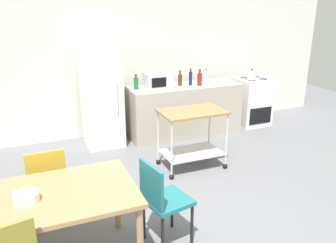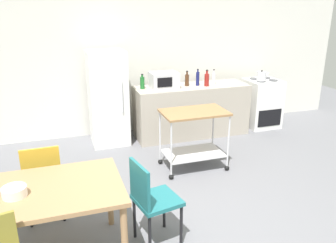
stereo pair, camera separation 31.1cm
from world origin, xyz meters
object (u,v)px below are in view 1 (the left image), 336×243
Objects in this scene: dining_table at (46,204)px; stove_oven at (252,101)px; kitchen_cart at (192,129)px; bottle_sparkling_water at (190,78)px; bottle_wine at (206,78)px; refrigerator at (102,99)px; kettle at (252,75)px; bottle_sesame_oil at (200,79)px; microwave at (158,80)px; chair_teal at (162,198)px; bottle_soy_sauce at (136,83)px; bottle_hot_sauce at (180,80)px; chair_mustard at (47,181)px; fruit_bowl at (26,197)px.

stove_oven is (3.96, 2.64, -0.22)m from dining_table.
kitchen_cart is 1.43m from bottle_sparkling_water.
bottle_wine is (0.31, 0.00, -0.02)m from bottle_sparkling_water.
dining_table is at bearing -111.41° from refrigerator.
stove_oven is 2.30m from kitchen_cart.
bottle_sesame_oil is at bearing -179.44° from kettle.
bottle_sesame_oil is (0.74, -0.11, -0.02)m from microwave.
microwave is (0.99, 2.69, 0.51)m from chair_teal.
kitchen_cart is at bearing -125.31° from bottle_wine.
bottle_soy_sauce is 1.28m from bottle_wine.
stove_oven is at bearing 5.14° from bottle_sesame_oil.
bottle_soy_sauce is 0.79m from bottle_hot_sauce.
chair_mustard is 0.82m from fruit_bowl.
bottle_soy_sauce is (0.58, -0.04, 0.23)m from refrigerator.
kitchen_cart is (1.03, 1.43, 0.05)m from chair_teal.
bottle_sesame_oil is at bearing -174.86° from stove_oven.
bottle_sparkling_water is at bearing -42.29° from chair_teal.
bottle_soy_sauce is at bearing 56.71° from fruit_bowl.
chair_mustard is 2.11m from kitchen_cart.
bottle_wine reaches higher than microwave.
bottle_wine reaches higher than chair_mustard.
bottle_sesame_oil reaches higher than chair_teal.
stove_oven is at bearing -58.96° from chair_teal.
microwave is (1.97, 1.93, 0.51)m from chair_mustard.
kitchen_cart reaches higher than fruit_bowl.
kitchen_cart is at bearing -72.90° from bottle_soy_sauce.
kettle is (1.80, 1.16, 0.43)m from kitchen_cart.
dining_table is at bearing -137.43° from bottle_sesame_oil.
microwave is 0.42m from bottle_hot_sauce.
dining_table is 1.69× the size of chair_mustard.
kitchen_cart is at bearing -114.76° from bottle_sparkling_water.
kettle is at bearing -4.58° from bottle_wine.
bottle_sesame_oil is at bearing 41.62° from fruit_bowl.
bottle_hot_sauce is at bearing 167.39° from bottle_sparkling_water.
microwave is at bearing 179.86° from stove_oven.
refrigerator is at bearing 126.20° from kitchen_cart.
stove_oven is 3.54× the size of bottle_hot_sauce.
kitchen_cart is (-1.92, -1.26, 0.12)m from stove_oven.
bottle_sparkling_water reaches higher than chair_teal.
kitchen_cart is 4.56× the size of fruit_bowl.
fruit_bowl is at bearing -146.89° from stove_oven.
chair_mustard is at bearing -161.64° from kitchen_cart.
fruit_bowl is at bearing -138.38° from bottle_sesame_oil.
stove_oven is 3.84× the size of kettle.
bottle_soy_sauce is (0.63, 2.73, 0.49)m from chair_teal.
kettle is (1.10, 0.01, -0.01)m from bottle_sesame_oil.
stove_oven is 1.18m from bottle_wine.
bottle_hot_sauce is (0.39, 1.27, 0.43)m from kitchen_cart.
microwave is at bearing 176.95° from bottle_sparkling_water.
kettle is (1.83, -0.10, -0.03)m from microwave.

